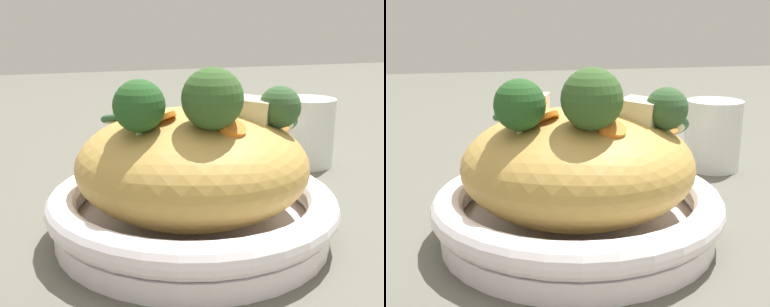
% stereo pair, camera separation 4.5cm
% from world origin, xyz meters
% --- Properties ---
extents(ground_plane, '(3.00, 3.00, 0.00)m').
position_xyz_m(ground_plane, '(0.00, 0.00, 0.00)').
color(ground_plane, '#55544A').
extents(serving_bowl, '(0.27, 0.27, 0.05)m').
position_xyz_m(serving_bowl, '(0.00, 0.00, 0.02)').
color(serving_bowl, white).
rests_on(serving_bowl, ground_plane).
extents(noodle_heap, '(0.21, 0.21, 0.10)m').
position_xyz_m(noodle_heap, '(0.00, 0.00, 0.07)').
color(noodle_heap, '#B99145').
rests_on(noodle_heap, serving_bowl).
extents(broccoli_florets, '(0.18, 0.08, 0.07)m').
position_xyz_m(broccoli_florets, '(-0.01, -0.04, 0.13)').
color(broccoli_florets, '#9DC37C').
rests_on(broccoli_florets, serving_bowl).
extents(carrot_coins, '(0.15, 0.12, 0.03)m').
position_xyz_m(carrot_coins, '(0.01, 0.00, 0.12)').
color(carrot_coins, orange).
rests_on(carrot_coins, serving_bowl).
extents(zucchini_slices, '(0.19, 0.10, 0.03)m').
position_xyz_m(zucchini_slices, '(0.03, 0.03, 0.10)').
color(zucchini_slices, beige).
rests_on(zucchini_slices, serving_bowl).
extents(chicken_chunks, '(0.14, 0.10, 0.03)m').
position_xyz_m(chicken_chunks, '(0.01, 0.02, 0.12)').
color(chicken_chunks, beige).
rests_on(chicken_chunks, serving_bowl).
extents(drinking_glass, '(0.08, 0.08, 0.09)m').
position_xyz_m(drinking_glass, '(0.23, 0.17, 0.05)').
color(drinking_glass, silver).
rests_on(drinking_glass, ground_plane).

